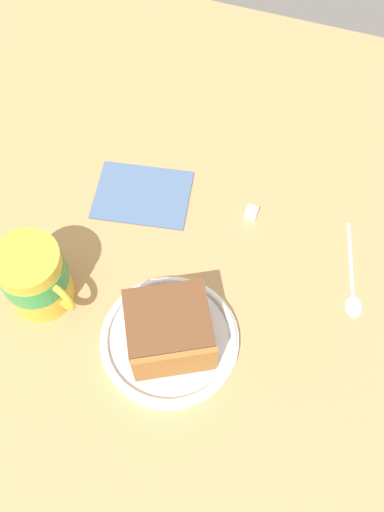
{
  "coord_description": "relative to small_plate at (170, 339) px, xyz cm",
  "views": [
    {
      "loc": [
        7.6,
        -24.75,
        61.57
      ],
      "look_at": [
        -2.79,
        6.17,
        3.0
      ],
      "focal_mm": 38.9,
      "sensor_mm": 36.0,
      "label": 1
    }
  ],
  "objects": [
    {
      "name": "folded_napkin",
      "position": [
        -10.56,
        18.55,
        -0.58
      ],
      "size": [
        14.14,
        11.59,
        0.6
      ],
      "primitive_type": "cube",
      "rotation": [
        0.0,
        0.0,
        0.17
      ],
      "color": "slate",
      "rests_on": "ground_plane"
    },
    {
      "name": "ground_plane",
      "position": [
        2.11,
        4.0,
        -2.45
      ],
      "size": [
        112.73,
        112.73,
        3.13
      ],
      "primitive_type": "cube",
      "color": "tan"
    },
    {
      "name": "tea_mug",
      "position": [
        -16.6,
        0.9,
        4.13
      ],
      "size": [
        9.94,
        7.77,
        9.31
      ],
      "color": "gold",
      "rests_on": "ground_plane"
    },
    {
      "name": "teaspoon",
      "position": [
        19.03,
        13.6,
        -0.54
      ],
      "size": [
        4.39,
        13.28,
        0.8
      ],
      "color": "silver",
      "rests_on": "ground_plane"
    },
    {
      "name": "cake_slice",
      "position": [
        0.13,
        -0.24,
        3.44
      ],
      "size": [
        11.97,
        11.74,
        6.43
      ],
      "color": "#9E662D",
      "rests_on": "small_plate"
    },
    {
      "name": "small_plate",
      "position": [
        0.0,
        0.0,
        0.0
      ],
      "size": [
        16.08,
        16.08,
        1.8
      ],
      "color": "white",
      "rests_on": "ground_plane"
    },
    {
      "name": "sugar_cube",
      "position": [
        4.28,
        20.03,
        -0.14
      ],
      "size": [
        1.55,
        1.55,
        1.48
      ],
      "primitive_type": "cube",
      "rotation": [
        0.0,
        0.0,
        1.52
      ],
      "color": "white",
      "rests_on": "ground_plane"
    }
  ]
}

